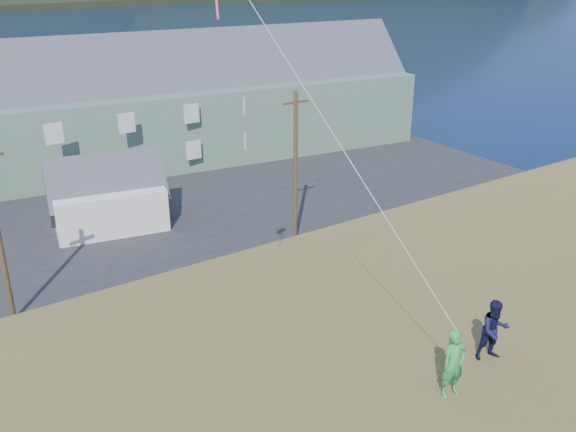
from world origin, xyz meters
The scene contains 7 objects.
ground centered at (0.00, 0.00, 0.00)m, with size 900.00×900.00×0.00m, color #0A1638.
grass_strip centered at (0.00, -2.00, 0.05)m, with size 110.00×8.00×0.10m, color #4C3D19.
lodge centered at (18.08, 20.56, 4.73)m, with size 36.00×14.42×12.31m.
shed_white centered at (5.37, 9.79, 2.16)m, with size 7.75×5.87×5.57m.
utility_poles centered at (-1.16, 1.50, 4.47)m, with size 29.34×0.24×8.87m.
kite_flyer_green centered at (3.24, -19.61, 7.99)m, with size 0.58×0.38×1.58m, color green.
kite_flyer_navy centered at (5.04, -19.21, 7.96)m, with size 0.74×0.58×1.52m, color #131334.
Camera 1 is at (-6.02, -27.06, 16.12)m, focal length 40.00 mm.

